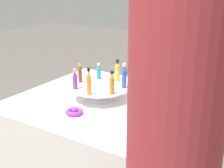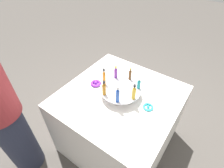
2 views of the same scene
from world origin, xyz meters
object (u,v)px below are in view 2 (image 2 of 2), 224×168
Objects in this scene: bottle_purple at (116,72)px; ribbon_bow_teal at (148,107)px; bottle_orange at (104,77)px; ribbon_bow_purple at (96,83)px; bottle_brown at (130,74)px; bottle_teal at (139,84)px; bottle_amber at (104,89)px; bottle_blue at (118,95)px; display_stand at (120,90)px; bottle_gold at (134,92)px.

bottle_purple is 1.43× the size of ribbon_bow_teal.
bottle_orange reaches higher than ribbon_bow_purple.
bottle_orange is 0.18m from ribbon_bow_purple.
bottle_purple is (-0.11, -0.05, 0.00)m from bottle_brown.
bottle_teal is at bearing -1.58° from bottle_purple.
bottle_blue is at bearing -1.58° from bottle_amber.
bottle_orange reaches higher than bottle_purple.
display_stand is 0.26m from ribbon_bow_teal.
bottle_brown is at bearing 151.72° from ribbon_bow_teal.
bottle_amber is 0.37m from ribbon_bow_teal.
bottle_gold reaches higher than bottle_amber.
bottle_brown reaches higher than ribbon_bow_purple.
bottle_teal is at bearing 24.14° from bottle_orange.
bottle_brown is 0.79× the size of bottle_blue.
display_stand is 0.26m from ribbon_bow_purple.
bottle_orange is 0.23m from bottle_blue.
ribbon_bow_purple is (-0.31, 0.12, -0.13)m from bottle_blue.
bottle_orange is at bearing 178.42° from bottle_gold.
bottle_teal is 1.21× the size of ribbon_bow_teal.
ribbon_bow_teal is (0.40, 0.04, -0.14)m from bottle_orange.
bottle_gold is (0.14, -0.04, 0.09)m from display_stand.
bottle_teal reaches higher than ribbon_bow_teal.
bottle_blue is at bearing -65.86° from display_stand.
bottle_amber reaches higher than ribbon_bow_teal.
bottle_amber is 0.13m from bottle_blue.
bottle_amber is (0.08, -0.10, -0.01)m from bottle_orange.
bottle_gold is at bearing 24.14° from bottle_amber.
ribbon_bow_teal is (0.51, 0.02, -0.00)m from ribbon_bow_purple.
display_stand is 0.16m from bottle_purple.
bottle_blue reaches higher than bottle_gold.
bottle_purple is 0.28m from bottle_blue.
ribbon_bow_purple is (-0.26, -0.16, -0.12)m from bottle_brown.
bottle_orange is at bearing -155.86° from bottle_teal.
bottle_amber is at bearing -53.00° from bottle_orange.
bottle_orange is (-0.14, -0.03, 0.09)m from display_stand.
bottle_orange is at bearing -174.32° from ribbon_bow_teal.
bottle_teal is at bearing 101.28° from bottle_gold.
bottle_purple is at bearing 152.71° from bottle_gold.
display_stand is at bearing -40.15° from bottle_purple.
bottle_brown is 1.21× the size of ribbon_bow_purple.
display_stand is at bearing 165.57° from bottle_gold.
bottle_amber is at bearing -32.29° from ribbon_bow_purple.
bottle_blue is (0.06, -0.13, 0.09)m from display_stand.
bottle_gold is (0.08, 0.10, -0.00)m from bottle_blue.
bottle_teal is 0.76× the size of bottle_amber.
bottle_teal is 0.28m from bottle_amber.
bottle_orange is (-0.15, -0.17, 0.02)m from bottle_brown.
display_stand is at bearing 62.71° from bottle_amber.
bottle_brown is 0.88× the size of bottle_amber.
bottle_brown is 0.28m from bottle_amber.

